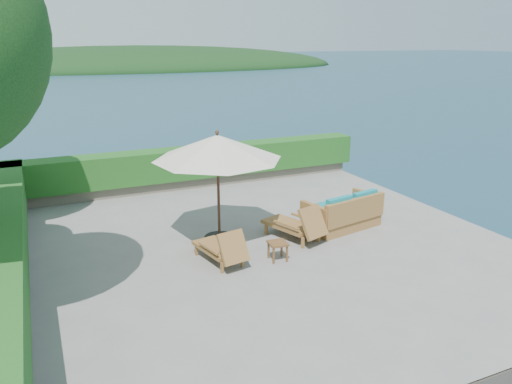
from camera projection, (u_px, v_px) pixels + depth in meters
name	position (u px, v px, depth m)	size (l,w,h in m)	color
ground	(258.00, 245.00, 12.31)	(12.00, 12.00, 0.00)	gray
foundation	(258.00, 301.00, 12.76)	(12.00, 12.00, 3.00)	#50483F
ocean	(258.00, 349.00, 13.19)	(600.00, 600.00, 0.00)	#163146
offshore_island	(137.00, 68.00, 145.04)	(126.00, 57.60, 12.60)	black
planter_wall_far	(191.00, 181.00, 17.14)	(12.00, 0.60, 0.36)	#6A6455
planter_wall_left	(6.00, 281.00, 10.05)	(0.60, 12.00, 0.36)	#6A6455
hedge_far	(190.00, 162.00, 16.94)	(12.40, 0.90, 1.00)	#144716
hedge_left	(1.00, 251.00, 9.86)	(0.90, 12.40, 1.00)	#144716
patio_umbrella	(217.00, 148.00, 11.85)	(3.70, 3.70, 2.81)	black
lounge_left	(222.00, 248.00, 11.19)	(0.91, 1.62, 0.88)	olive
lounge_right	(297.00, 224.00, 12.51)	(1.21, 1.84, 0.98)	olive
side_table	(278.00, 245.00, 11.34)	(0.45, 0.45, 0.44)	brown
wicker_loveseat	(343.00, 214.00, 13.29)	(2.24, 1.44, 1.02)	olive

